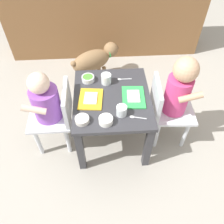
{
  "coord_description": "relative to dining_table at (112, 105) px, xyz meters",
  "views": [
    {
      "loc": [
        -0.06,
        -1.04,
        1.45
      ],
      "look_at": [
        0.0,
        0.0,
        0.27
      ],
      "focal_mm": 36.86,
      "sensor_mm": 36.0,
      "label": 1
    }
  ],
  "objects": [
    {
      "name": "water_cup_right",
      "position": [
        0.05,
        -0.15,
        0.1
      ],
      "size": [
        0.06,
        0.06,
        0.06
      ],
      "color": "white",
      "rests_on": "dining_table"
    },
    {
      "name": "cereal_bowl_right_side",
      "position": [
        -0.05,
        -0.21,
        0.1
      ],
      "size": [
        0.08,
        0.08,
        0.04
      ],
      "color": "white",
      "rests_on": "dining_table"
    },
    {
      "name": "food_tray_right",
      "position": [
        0.14,
        -0.02,
        0.08
      ],
      "size": [
        0.15,
        0.21,
        0.02
      ],
      "color": "green",
      "rests_on": "dining_table"
    },
    {
      "name": "food_tray_left",
      "position": [
        -0.14,
        -0.02,
        0.08
      ],
      "size": [
        0.16,
        0.2,
        0.02
      ],
      "color": "gold",
      "rests_on": "dining_table"
    },
    {
      "name": "veggie_bowl_near",
      "position": [
        -0.18,
        -0.19,
        0.09
      ],
      "size": [
        0.08,
        0.08,
        0.03
      ],
      "color": "silver",
      "rests_on": "dining_table"
    },
    {
      "name": "ground_plane",
      "position": [
        0.0,
        0.0,
        -0.34
      ],
      "size": [
        7.0,
        7.0,
        0.0
      ],
      "primitive_type": "plane",
      "color": "#9E998E"
    },
    {
      "name": "seated_child_left",
      "position": [
        -0.4,
        -0.02,
        0.06
      ],
      "size": [
        0.28,
        0.28,
        0.64
      ],
      "color": "silver",
      "rests_on": "ground"
    },
    {
      "name": "veggie_bowl_far",
      "position": [
        -0.15,
        0.17,
        0.1
      ],
      "size": [
        0.09,
        0.09,
        0.03
      ],
      "color": "white",
      "rests_on": "dining_table"
    },
    {
      "name": "spoon_by_left_tray",
      "position": [
        0.08,
        0.16,
        0.08
      ],
      "size": [
        0.1,
        0.02,
        0.01
      ],
      "color": "silver",
      "rests_on": "dining_table"
    },
    {
      "name": "spoon_by_right_tray",
      "position": [
        0.13,
        -0.18,
        0.08
      ],
      "size": [
        0.1,
        0.04,
        0.01
      ],
      "color": "silver",
      "rests_on": "dining_table"
    },
    {
      "name": "kitchen_cabinet_back",
      "position": [
        0.0,
        1.2,
        0.15
      ],
      "size": [
        1.92,
        0.35,
        0.99
      ],
      "primitive_type": "cube",
      "color": "brown",
      "rests_on": "ground"
    },
    {
      "name": "dining_table",
      "position": [
        0.0,
        0.0,
        0.0
      ],
      "size": [
        0.49,
        0.56,
        0.42
      ],
      "color": "#333338",
      "rests_on": "ground"
    },
    {
      "name": "dog",
      "position": [
        -0.11,
        0.7,
        -0.13
      ],
      "size": [
        0.45,
        0.33,
        0.32
      ],
      "color": "olive",
      "rests_on": "ground"
    },
    {
      "name": "water_cup_left",
      "position": [
        -0.03,
        0.14,
        0.11
      ],
      "size": [
        0.07,
        0.07,
        0.07
      ],
      "color": "white",
      "rests_on": "dining_table"
    },
    {
      "name": "seated_child_right",
      "position": [
        0.41,
        -0.01,
        0.1
      ],
      "size": [
        0.29,
        0.29,
        0.7
      ],
      "color": "silver",
      "rests_on": "ground"
    }
  ]
}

